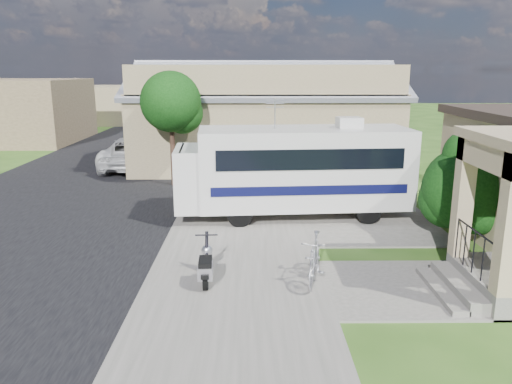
{
  "coord_description": "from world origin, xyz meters",
  "views": [
    {
      "loc": [
        -0.62,
        -10.93,
        4.6
      ],
      "look_at": [
        -0.5,
        2.5,
        1.3
      ],
      "focal_mm": 35.0,
      "sensor_mm": 36.0,
      "label": 1
    }
  ],
  "objects_px": {
    "motorhome": "(295,168)",
    "scooter": "(206,266)",
    "pickup_truck": "(135,152)",
    "shrub": "(467,185)",
    "van": "(160,131)",
    "bicycle": "(314,261)",
    "garden_hose": "(446,273)"
  },
  "relations": [
    {
      "from": "van",
      "to": "bicycle",
      "type": "bearing_deg",
      "value": -60.6
    },
    {
      "from": "scooter",
      "to": "van",
      "type": "relative_size",
      "value": 0.25
    },
    {
      "from": "pickup_truck",
      "to": "garden_hose",
      "type": "bearing_deg",
      "value": 126.42
    },
    {
      "from": "shrub",
      "to": "scooter",
      "type": "xyz_separation_m",
      "value": [
        -6.82,
        -2.84,
        -1.15
      ]
    },
    {
      "from": "bicycle",
      "to": "van",
      "type": "xyz_separation_m",
      "value": [
        -7.15,
        21.21,
        0.3
      ]
    },
    {
      "from": "van",
      "to": "garden_hose",
      "type": "relative_size",
      "value": 16.24
    },
    {
      "from": "garden_hose",
      "to": "scooter",
      "type": "bearing_deg",
      "value": -175.81
    },
    {
      "from": "shrub",
      "to": "garden_hose",
      "type": "relative_size",
      "value": 8.79
    },
    {
      "from": "bicycle",
      "to": "van",
      "type": "bearing_deg",
      "value": 122.0
    },
    {
      "from": "shrub",
      "to": "scooter",
      "type": "height_order",
      "value": "shrub"
    },
    {
      "from": "scooter",
      "to": "garden_hose",
      "type": "height_order",
      "value": "scooter"
    },
    {
      "from": "garden_hose",
      "to": "pickup_truck",
      "type": "bearing_deg",
      "value": 127.47
    },
    {
      "from": "pickup_truck",
      "to": "van",
      "type": "xyz_separation_m",
      "value": [
        -0.18,
        7.74,
        0.08
      ]
    },
    {
      "from": "scooter",
      "to": "pickup_truck",
      "type": "height_order",
      "value": "pickup_truck"
    },
    {
      "from": "motorhome",
      "to": "van",
      "type": "height_order",
      "value": "motorhome"
    },
    {
      "from": "motorhome",
      "to": "bicycle",
      "type": "xyz_separation_m",
      "value": [
        0.0,
        -5.16,
        -1.07
      ]
    },
    {
      "from": "scooter",
      "to": "van",
      "type": "height_order",
      "value": "van"
    },
    {
      "from": "motorhome",
      "to": "scooter",
      "type": "xyz_separation_m",
      "value": [
        -2.37,
        -5.19,
        -1.16
      ]
    },
    {
      "from": "motorhome",
      "to": "garden_hose",
      "type": "bearing_deg",
      "value": -61.46
    },
    {
      "from": "scooter",
      "to": "pickup_truck",
      "type": "xyz_separation_m",
      "value": [
        -4.59,
        13.5,
        0.32
      ]
    },
    {
      "from": "shrub",
      "to": "scooter",
      "type": "distance_m",
      "value": 7.48
    },
    {
      "from": "garden_hose",
      "to": "shrub",
      "type": "bearing_deg",
      "value": 60.58
    },
    {
      "from": "shrub",
      "to": "pickup_truck",
      "type": "relative_size",
      "value": 0.57
    },
    {
      "from": "motorhome",
      "to": "scooter",
      "type": "bearing_deg",
      "value": -118.66
    },
    {
      "from": "scooter",
      "to": "garden_hose",
      "type": "relative_size",
      "value": 4.14
    },
    {
      "from": "pickup_truck",
      "to": "van",
      "type": "bearing_deg",
      "value": -89.7
    },
    {
      "from": "motorhome",
      "to": "pickup_truck",
      "type": "distance_m",
      "value": 10.87
    },
    {
      "from": "motorhome",
      "to": "garden_hose",
      "type": "distance_m",
      "value": 5.9
    },
    {
      "from": "pickup_truck",
      "to": "van",
      "type": "height_order",
      "value": "van"
    },
    {
      "from": "motorhome",
      "to": "pickup_truck",
      "type": "height_order",
      "value": "motorhome"
    },
    {
      "from": "pickup_truck",
      "to": "van",
      "type": "relative_size",
      "value": 0.95
    },
    {
      "from": "bicycle",
      "to": "van",
      "type": "distance_m",
      "value": 22.38
    }
  ]
}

